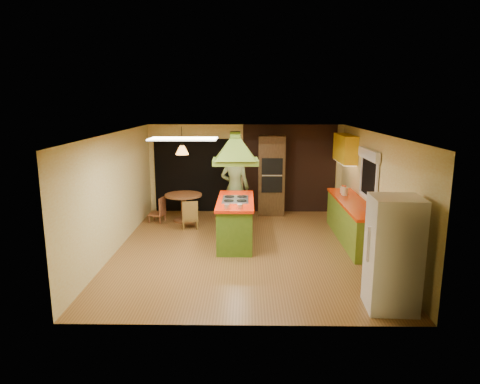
{
  "coord_description": "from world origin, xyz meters",
  "views": [
    {
      "loc": [
        0.03,
        -8.84,
        3.15
      ],
      "look_at": [
        -0.12,
        0.51,
        1.15
      ],
      "focal_mm": 32.0,
      "sensor_mm": 36.0,
      "label": 1
    }
  ],
  "objects_px": {
    "man": "(235,188)",
    "dining_table": "(184,202)",
    "kitchen_island": "(235,221)",
    "wall_oven": "(271,175)",
    "canister_large": "(345,191)",
    "refrigerator": "(393,254)"
  },
  "relations": [
    {
      "from": "wall_oven",
      "to": "dining_table",
      "type": "distance_m",
      "value": 2.56
    },
    {
      "from": "man",
      "to": "refrigerator",
      "type": "xyz_separation_m",
      "value": [
        2.52,
        -4.45,
        -0.11
      ]
    },
    {
      "from": "man",
      "to": "refrigerator",
      "type": "bearing_deg",
      "value": 127.05
    },
    {
      "from": "wall_oven",
      "to": "canister_large",
      "type": "height_order",
      "value": "wall_oven"
    },
    {
      "from": "wall_oven",
      "to": "dining_table",
      "type": "bearing_deg",
      "value": -160.08
    },
    {
      "from": "refrigerator",
      "to": "wall_oven",
      "type": "height_order",
      "value": "wall_oven"
    },
    {
      "from": "man",
      "to": "kitchen_island",
      "type": "bearing_deg",
      "value": 99.66
    },
    {
      "from": "wall_oven",
      "to": "canister_large",
      "type": "relative_size",
      "value": 11.01
    },
    {
      "from": "kitchen_island",
      "to": "man",
      "type": "xyz_separation_m",
      "value": [
        -0.05,
        1.35,
        0.49
      ]
    },
    {
      "from": "dining_table",
      "to": "canister_large",
      "type": "xyz_separation_m",
      "value": [
        4.04,
        -0.92,
        0.51
      ]
    },
    {
      "from": "refrigerator",
      "to": "canister_large",
      "type": "bearing_deg",
      "value": 90.49
    },
    {
      "from": "wall_oven",
      "to": "canister_large",
      "type": "distance_m",
      "value": 2.39
    },
    {
      "from": "wall_oven",
      "to": "refrigerator",
      "type": "bearing_deg",
      "value": -73.32
    },
    {
      "from": "man",
      "to": "dining_table",
      "type": "relative_size",
      "value": 2.03
    },
    {
      "from": "dining_table",
      "to": "man",
      "type": "bearing_deg",
      "value": -16.12
    },
    {
      "from": "man",
      "to": "wall_oven",
      "type": "relative_size",
      "value": 0.9
    },
    {
      "from": "kitchen_island",
      "to": "wall_oven",
      "type": "bearing_deg",
      "value": 69.72
    },
    {
      "from": "refrigerator",
      "to": "canister_large",
      "type": "relative_size",
      "value": 8.82
    },
    {
      "from": "kitchen_island",
      "to": "man",
      "type": "height_order",
      "value": "man"
    },
    {
      "from": "refrigerator",
      "to": "dining_table",
      "type": "relative_size",
      "value": 1.81
    },
    {
      "from": "kitchen_island",
      "to": "wall_oven",
      "type": "distance_m",
      "value": 2.77
    },
    {
      "from": "kitchen_island",
      "to": "canister_large",
      "type": "xyz_separation_m",
      "value": [
        2.62,
        0.83,
        0.52
      ]
    }
  ]
}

